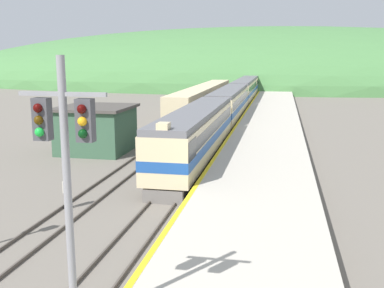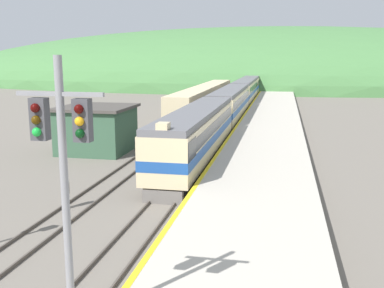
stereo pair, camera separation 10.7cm
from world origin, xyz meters
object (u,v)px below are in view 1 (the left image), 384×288
object	(u,v)px
express_train_lead_car	(196,134)
carriage_third	(244,91)
siding_train	(204,100)
signal_mast_main	(66,170)
track_worker	(66,191)
carriage_fifth	(258,78)
carriage_fourth	(253,83)
carriage_second	(229,104)

from	to	relation	value
express_train_lead_car	carriage_third	distance (m)	43.86
carriage_third	siding_train	bearing A→B (deg)	-105.76
signal_mast_main	track_worker	xyz separation A→B (m)	(-5.91, 11.31, -4.26)
express_train_lead_car	carriage_third	xyz separation A→B (m)	(0.00, 43.86, -0.01)
siding_train	track_worker	xyz separation A→B (m)	(-0.47, -40.14, -1.03)
express_train_lead_car	carriage_fifth	bearing A→B (deg)	90.00
carriage_third	carriage_fourth	size ratio (longest dim) A/B	1.00
carriage_third	express_train_lead_car	bearing A→B (deg)	-90.00
siding_train	express_train_lead_car	bearing A→B (deg)	-81.39
carriage_fourth	track_worker	distance (m)	77.59
carriage_second	carriage_fourth	distance (m)	43.96
carriage_fifth	siding_train	bearing A→B (deg)	-94.17
carriage_fourth	signal_mast_main	world-z (taller)	signal_mast_main
carriage_third	siding_train	xyz separation A→B (m)	(-4.32, -15.32, -0.21)
carriage_fifth	signal_mast_main	distance (m)	110.77
express_train_lead_car	track_worker	xyz separation A→B (m)	(-4.79, -11.59, -1.25)
carriage_second	signal_mast_main	distance (m)	44.89
siding_train	signal_mast_main	xyz separation A→B (m)	(5.44, -51.44, 3.23)
carriage_second	track_worker	size ratio (longest dim) A/B	12.18
carriage_fourth	track_worker	xyz separation A→B (m)	(-4.79, -77.43, -1.24)
track_worker	siding_train	bearing A→B (deg)	89.33
carriage_second	carriage_third	xyz separation A→B (m)	(0.00, 21.98, 0.00)
express_train_lead_car	carriage_third	world-z (taller)	express_train_lead_car
carriage_fifth	siding_train	distance (m)	59.43
express_train_lead_car	carriage_fourth	world-z (taller)	express_train_lead_car
carriage_fifth	track_worker	size ratio (longest dim) A/B	12.18
carriage_fifth	track_worker	xyz separation A→B (m)	(-4.79, -99.41, -1.24)
siding_train	track_worker	distance (m)	40.15
express_train_lead_car	carriage_fifth	world-z (taller)	express_train_lead_car
carriage_second	carriage_fifth	distance (m)	65.94
carriage_third	track_worker	bearing A→B (deg)	-94.94
express_train_lead_car	signal_mast_main	world-z (taller)	signal_mast_main
carriage_fifth	siding_train	xyz separation A→B (m)	(-4.32, -59.28, -0.21)
express_train_lead_car	carriage_fourth	distance (m)	65.84
express_train_lead_car	signal_mast_main	xyz separation A→B (m)	(1.12, -22.90, 3.01)
carriage_second	express_train_lead_car	bearing A→B (deg)	-90.00
carriage_third	signal_mast_main	bearing A→B (deg)	-89.04
express_train_lead_car	carriage_third	size ratio (longest dim) A/B	0.97
express_train_lead_car	signal_mast_main	bearing A→B (deg)	-87.21
express_train_lead_car	carriage_third	bearing A→B (deg)	90.00
carriage_fourth	express_train_lead_car	bearing A→B (deg)	-90.00
carriage_third	carriage_fifth	distance (m)	43.96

